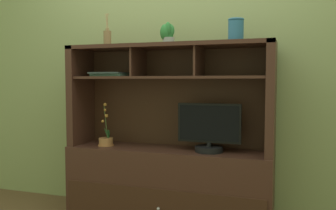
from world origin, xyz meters
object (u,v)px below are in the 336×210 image
tv_monitor (209,130)px  potted_succulent (168,34)px  potted_orchid (106,140)px  diffuser_bottle (107,38)px  magazine_stack_left (110,74)px  media_console (168,166)px  ceramic_vase (236,30)px

tv_monitor → potted_succulent: bearing=171.7°
potted_orchid → diffuser_bottle: (-0.00, 0.05, 0.84)m
tv_monitor → magazine_stack_left: (-0.82, -0.01, 0.43)m
media_console → ceramic_vase: size_ratio=9.83×
tv_monitor → media_console: bearing=172.6°
tv_monitor → diffuser_bottle: diffuser_bottle is taller
diffuser_bottle → potted_succulent: (0.52, 0.02, 0.01)m
media_console → magazine_stack_left: size_ratio=5.63×
diffuser_bottle → media_console: bearing=1.1°
tv_monitor → diffuser_bottle: size_ratio=1.78×
magazine_stack_left → diffuser_bottle: 0.30m
media_console → potted_orchid: 0.56m
media_console → magazine_stack_left: media_console is taller
potted_orchid → diffuser_bottle: bearing=93.6°
media_console → potted_succulent: potted_succulent is taller
tv_monitor → magazine_stack_left: size_ratio=1.66×
tv_monitor → diffuser_bottle: bearing=177.8°
magazine_stack_left → potted_succulent: 0.57m
media_console → magazine_stack_left: (-0.48, -0.05, 0.73)m
tv_monitor → potted_orchid: tv_monitor is taller
media_console → tv_monitor: media_console is taller
tv_monitor → potted_orchid: 0.87m
tv_monitor → potted_succulent: (-0.34, 0.05, 0.74)m
potted_orchid → diffuser_bottle: diffuser_bottle is taller
potted_orchid → potted_succulent: potted_succulent is taller
media_console → potted_succulent: bearing=134.6°
magazine_stack_left → ceramic_vase: (1.01, 0.02, 0.31)m
media_console → ceramic_vase: bearing=-3.6°
tv_monitor → potted_succulent: potted_succulent is taller
tv_monitor → ceramic_vase: (0.19, 0.01, 0.74)m
potted_succulent → magazine_stack_left: bearing=-172.8°
potted_succulent → ceramic_vase: (0.53, -0.04, 0.00)m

